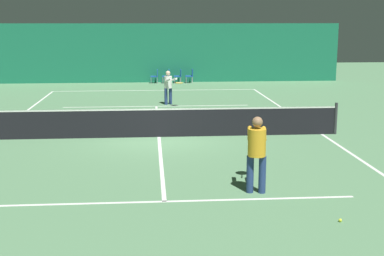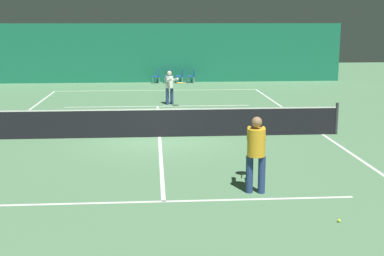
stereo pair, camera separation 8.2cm
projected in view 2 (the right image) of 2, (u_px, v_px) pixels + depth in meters
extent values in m
plane|color=#56845B|center=(160.00, 137.00, 17.61)|extent=(60.00, 60.00, 0.00)
cube|color=#196B4C|center=(156.00, 53.00, 32.69)|extent=(23.00, 0.12, 3.58)
cube|color=white|center=(157.00, 90.00, 29.25)|extent=(11.00, 0.10, 0.00)
cube|color=white|center=(158.00, 106.00, 23.87)|extent=(8.25, 0.10, 0.00)
cube|color=white|center=(164.00, 201.00, 11.36)|extent=(8.25, 0.10, 0.00)
cube|color=white|center=(323.00, 134.00, 18.01)|extent=(0.10, 23.80, 0.00)
cube|color=white|center=(160.00, 137.00, 17.61)|extent=(0.10, 12.80, 0.00)
cube|color=black|center=(159.00, 123.00, 17.52)|extent=(11.90, 0.02, 0.95)
cube|color=white|center=(159.00, 109.00, 17.43)|extent=(11.90, 0.02, 0.05)
cylinder|color=#333338|center=(337.00, 119.00, 17.93)|extent=(0.10, 0.10, 1.07)
cylinder|color=navy|center=(249.00, 174.00, 11.87)|extent=(0.19, 0.19, 0.85)
cylinder|color=navy|center=(262.00, 175.00, 11.84)|extent=(0.19, 0.19, 0.85)
cylinder|color=gold|center=(256.00, 143.00, 11.71)|extent=(0.46, 0.46, 0.61)
sphere|color=#936B4C|center=(257.00, 122.00, 11.62)|extent=(0.23, 0.23, 0.23)
cylinder|color=gold|center=(249.00, 134.00, 11.97)|extent=(0.20, 0.59, 0.25)
cylinder|color=gold|center=(263.00, 134.00, 11.94)|extent=(0.20, 0.59, 0.25)
cylinder|color=black|center=(256.00, 133.00, 12.39)|extent=(0.08, 0.31, 0.03)
torus|color=red|center=(256.00, 130.00, 12.68)|extent=(0.38, 0.38, 0.03)
cylinder|color=silver|center=(256.00, 130.00, 12.68)|extent=(0.32, 0.32, 0.00)
cylinder|color=navy|center=(172.00, 96.00, 24.41)|extent=(0.19, 0.19, 0.75)
cylinder|color=navy|center=(167.00, 96.00, 24.28)|extent=(0.19, 0.19, 0.75)
cylinder|color=white|center=(169.00, 82.00, 24.21)|extent=(0.48, 0.48, 0.54)
sphere|color=beige|center=(169.00, 73.00, 24.13)|extent=(0.21, 0.21, 0.21)
cylinder|color=white|center=(175.00, 80.00, 24.06)|extent=(0.32, 0.50, 0.22)
cylinder|color=white|center=(170.00, 80.00, 23.91)|extent=(0.32, 0.50, 0.22)
cylinder|color=black|center=(177.00, 82.00, 23.67)|extent=(0.17, 0.28, 0.03)
torus|color=gold|center=(180.00, 83.00, 23.42)|extent=(0.45, 0.45, 0.03)
cylinder|color=silver|center=(180.00, 83.00, 23.42)|extent=(0.37, 0.37, 0.00)
cylinder|color=#99999E|center=(153.00, 80.00, 32.65)|extent=(0.03, 0.03, 0.39)
cylinder|color=#99999E|center=(153.00, 80.00, 32.27)|extent=(0.03, 0.03, 0.39)
cylinder|color=#99999E|center=(159.00, 80.00, 32.67)|extent=(0.03, 0.03, 0.39)
cylinder|color=#99999E|center=(159.00, 80.00, 32.30)|extent=(0.03, 0.03, 0.39)
cube|color=#19479E|center=(156.00, 76.00, 32.43)|extent=(0.44, 0.44, 0.05)
cube|color=#19479E|center=(159.00, 73.00, 32.40)|extent=(0.04, 0.44, 0.40)
cylinder|color=#99999E|center=(164.00, 80.00, 32.70)|extent=(0.03, 0.03, 0.39)
cylinder|color=#99999E|center=(165.00, 80.00, 32.33)|extent=(0.03, 0.03, 0.39)
cylinder|color=#99999E|center=(171.00, 80.00, 32.72)|extent=(0.03, 0.03, 0.39)
cylinder|color=#99999E|center=(171.00, 80.00, 32.35)|extent=(0.03, 0.03, 0.39)
cube|color=#19479E|center=(168.00, 76.00, 32.48)|extent=(0.44, 0.44, 0.05)
cube|color=#19479E|center=(171.00, 73.00, 32.45)|extent=(0.04, 0.44, 0.40)
cylinder|color=#99999E|center=(176.00, 80.00, 32.75)|extent=(0.03, 0.03, 0.39)
cylinder|color=#99999E|center=(176.00, 80.00, 32.38)|extent=(0.03, 0.03, 0.39)
cylinder|color=#99999E|center=(182.00, 79.00, 32.77)|extent=(0.03, 0.03, 0.39)
cylinder|color=#99999E|center=(183.00, 80.00, 32.40)|extent=(0.03, 0.03, 0.39)
cube|color=#19479E|center=(179.00, 76.00, 32.53)|extent=(0.44, 0.44, 0.05)
cube|color=#19479E|center=(183.00, 73.00, 32.50)|extent=(0.04, 0.44, 0.40)
cylinder|color=#99999E|center=(188.00, 79.00, 32.80)|extent=(0.03, 0.03, 0.39)
cylinder|color=#99999E|center=(188.00, 80.00, 32.43)|extent=(0.03, 0.03, 0.39)
cylinder|color=#99999E|center=(194.00, 79.00, 32.83)|extent=(0.03, 0.03, 0.39)
cylinder|color=#99999E|center=(194.00, 80.00, 32.45)|extent=(0.03, 0.03, 0.39)
cube|color=#19479E|center=(191.00, 76.00, 32.58)|extent=(0.44, 0.44, 0.05)
cube|color=#19479E|center=(194.00, 72.00, 32.55)|extent=(0.04, 0.44, 0.40)
sphere|color=#D1DB33|center=(339.00, 221.00, 10.19)|extent=(0.07, 0.07, 0.07)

